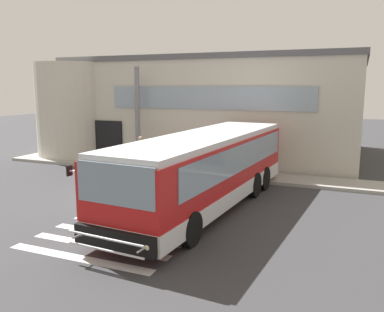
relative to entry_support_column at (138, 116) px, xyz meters
The scene contains 10 objects.
ground_plane 6.71m from the entry_support_column, 62.39° to the right, with size 80.00×90.00×0.02m, color #353538.
bay_paint_stripes 11.10m from the entry_support_column, 63.32° to the right, with size 4.40×3.96×0.01m.
terminal_building 6.52m from the entry_support_column, 70.62° to the left, with size 19.07×13.80×6.11m.
boarding_curb 3.97m from the entry_support_column, 11.99° to the right, with size 21.27×2.00×0.15m, color #9E9B93.
entry_support_column is the anchor object (origin of this frame).
bus_main_foreground 8.75m from the entry_support_column, 43.39° to the right, with size 3.74×11.32×2.70m.
passenger_near_column 2.18m from the entry_support_column, 53.01° to the right, with size 0.49×0.52×1.68m.
passenger_by_doorway 2.65m from the entry_support_column, 24.25° to the right, with size 0.48×0.41×1.68m.
passenger_at_curb_edge 3.23m from the entry_support_column, ahead, with size 0.58×0.29×1.68m.
safety_bollard_yellow 5.96m from the entry_support_column, 19.20° to the right, with size 0.18×0.18×0.90m, color yellow.
Camera 1 is at (8.56, -13.97, 4.44)m, focal length 37.73 mm.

